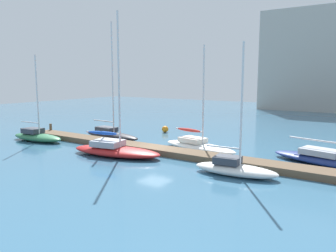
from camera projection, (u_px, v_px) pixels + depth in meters
ground_plane at (155, 152)px, 27.89m from camera, size 120.00×120.00×0.00m
dock_pier at (155, 149)px, 27.85m from camera, size 30.40×1.93×0.49m
dock_piling_near_end at (51, 129)px, 36.60m from camera, size 0.28×0.28×1.20m
sailboat_0 at (37, 136)px, 32.80m from camera, size 6.37×2.49×8.40m
sailboat_1 at (111, 134)px, 33.92m from camera, size 7.30×2.36×11.63m
sailboat_2 at (115, 149)px, 26.62m from camera, size 8.12×3.92×11.24m
sailboat_3 at (198, 145)px, 28.67m from camera, size 7.62×3.48×8.92m
sailboat_4 at (235, 168)px, 21.30m from camera, size 5.59×2.31×8.42m
sailboat_5 at (331, 159)px, 23.60m from camera, size 9.06×4.24×13.25m
mooring_buoy_orange at (165, 129)px, 37.93m from camera, size 0.75×0.75×0.75m
harbor_building_distant at (328, 60)px, 61.80m from camera, size 23.44×9.27×18.77m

